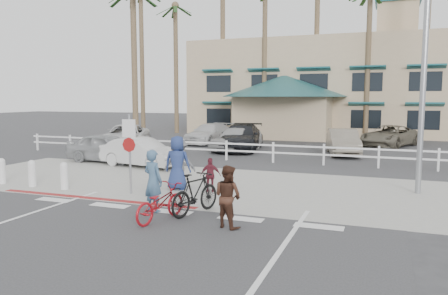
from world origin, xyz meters
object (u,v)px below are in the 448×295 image
at_px(sign_post, 130,150).
at_px(bike_red, 160,203).
at_px(car_red_compact, 107,148).
at_px(bike_black, 195,193).
at_px(car_white_sedan, 141,152).

xyz_separation_m(sign_post, bike_red, (2.42, -2.45, -0.98)).
height_order(bike_red, car_red_compact, car_red_compact).
bearing_deg(bike_red, sign_post, -33.74).
relative_size(sign_post, bike_black, 1.53).
relative_size(car_white_sedan, car_red_compact, 0.97).
distance_m(bike_red, car_red_compact, 11.02).
bearing_deg(car_white_sedan, bike_red, -135.86).
xyz_separation_m(sign_post, car_white_sedan, (-2.65, 5.07, -0.79)).
height_order(bike_red, bike_black, bike_black).
distance_m(car_white_sedan, car_red_compact, 2.40).
distance_m(bike_red, car_white_sedan, 9.07).
height_order(sign_post, bike_black, sign_post).
distance_m(bike_black, car_red_compact, 10.77).
height_order(sign_post, bike_red, sign_post).
relative_size(sign_post, bike_red, 1.62).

